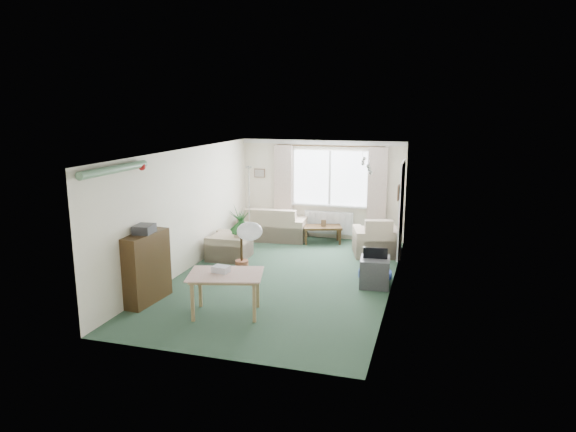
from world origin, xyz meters
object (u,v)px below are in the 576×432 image
(dining_table, at_px, (226,294))
(armchair_corner, at_px, (376,236))
(coffee_table, at_px, (322,234))
(tv_cube, at_px, (375,272))
(sofa, at_px, (273,223))
(armchair_left, at_px, (229,241))
(pet_bed, at_px, (375,274))
(bookshelf, at_px, (146,268))
(houseplant, at_px, (241,241))

(dining_table, bearing_deg, armchair_corner, 65.15)
(coffee_table, bearing_deg, tv_cube, -59.54)
(armchair_corner, height_order, coffee_table, armchair_corner)
(dining_table, bearing_deg, sofa, 98.89)
(sofa, xyz_separation_m, armchair_left, (-0.41, -1.79, -0.02))
(coffee_table, xyz_separation_m, pet_bed, (1.52, -2.17, -0.14))
(bookshelf, relative_size, dining_table, 1.14)
(bookshelf, distance_m, dining_table, 1.50)
(armchair_left, distance_m, pet_bed, 3.19)
(sofa, height_order, dining_table, sofa)
(sofa, distance_m, houseplant, 2.64)
(coffee_table, xyz_separation_m, bookshelf, (-1.97, -4.50, 0.38))
(sofa, bearing_deg, houseplant, 89.47)
(houseplant, bearing_deg, pet_bed, 9.91)
(armchair_left, relative_size, pet_bed, 1.36)
(armchair_left, bearing_deg, bookshelf, -9.66)
(armchair_corner, xyz_separation_m, bookshelf, (-3.32, -3.86, 0.16))
(armchair_corner, height_order, pet_bed, armchair_corner)
(sofa, xyz_separation_m, dining_table, (0.72, -4.62, -0.08))
(dining_table, bearing_deg, houseplant, 104.67)
(sofa, xyz_separation_m, pet_bed, (2.74, -2.17, -0.34))
(armchair_corner, relative_size, pet_bed, 1.51)
(sofa, relative_size, armchair_left, 1.87)
(tv_cube, relative_size, pet_bed, 0.91)
(bookshelf, bearing_deg, tv_cube, 31.77)
(tv_cube, bearing_deg, dining_table, -141.56)
(armchair_left, relative_size, tv_cube, 1.49)
(armchair_corner, xyz_separation_m, dining_table, (-1.85, -3.98, -0.10))
(sofa, distance_m, armchair_left, 1.84)
(tv_cube, bearing_deg, bookshelf, -157.54)
(sofa, bearing_deg, armchair_corner, 161.25)
(tv_cube, bearing_deg, pet_bed, 90.92)
(coffee_table, relative_size, pet_bed, 1.43)
(houseplant, relative_size, tv_cube, 2.25)
(sofa, xyz_separation_m, armchair_corner, (2.57, -0.63, 0.02))
(armchair_left, xyz_separation_m, bookshelf, (-0.34, -2.70, 0.21))
(armchair_left, relative_size, dining_table, 0.83)
(bookshelf, bearing_deg, coffee_table, 70.81)
(armchair_corner, distance_m, pet_bed, 1.59)
(bookshelf, bearing_deg, pet_bed, 38.11)
(tv_cube, xyz_separation_m, pet_bed, (-0.05, 0.50, -0.20))
(armchair_corner, height_order, houseplant, houseplant)
(houseplant, relative_size, pet_bed, 2.05)
(sofa, relative_size, dining_table, 1.54)
(sofa, distance_m, bookshelf, 4.56)
(tv_cube, bearing_deg, armchair_left, 159.83)
(armchair_corner, xyz_separation_m, coffee_table, (-1.34, 0.63, -0.22))
(dining_table, bearing_deg, tv_cube, 43.28)
(houseplant, xyz_separation_m, pet_bed, (2.54, 0.44, -0.58))
(coffee_table, distance_m, pet_bed, 2.66)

